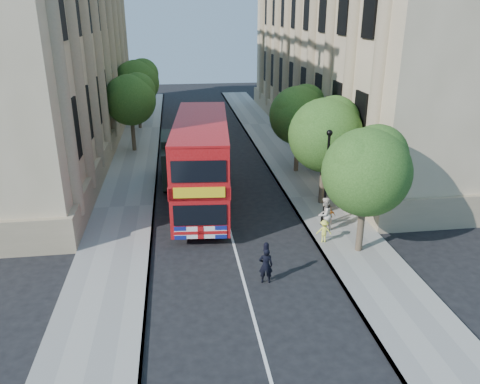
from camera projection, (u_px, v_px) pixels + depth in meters
name	position (u px, v px, depth m)	size (l,w,h in m)	color
ground	(248.00, 297.00, 18.82)	(120.00, 120.00, 0.00)	black
pavement_right	(315.00, 197.00, 28.78)	(3.50, 80.00, 0.12)	gray
pavement_left	(125.00, 207.00, 27.30)	(3.50, 80.00, 0.12)	gray
building_right	(366.00, 33.00, 39.52)	(12.00, 38.00, 18.00)	tan
building_left	(24.00, 36.00, 35.97)	(12.00, 38.00, 18.00)	tan
tree_right_near	(367.00, 167.00, 20.84)	(4.00, 4.00, 6.08)	#473828
tree_right_mid	(326.00, 131.00, 26.32)	(4.20, 4.20, 6.37)	#473828
tree_right_far	(299.00, 112.00, 31.90)	(4.00, 4.00, 6.15)	#473828
tree_left_far	(131.00, 97.00, 36.80)	(4.00, 4.00, 6.30)	#473828
tree_left_back	(137.00, 80.00, 44.10)	(4.20, 4.20, 6.65)	#473828
lamp_post	(326.00, 182.00, 24.10)	(0.32, 0.32, 5.16)	black
double_decker_bus	(202.00, 160.00, 26.73)	(3.77, 11.09, 5.03)	#A40B0D
box_van	(179.00, 161.00, 31.01)	(2.25, 5.37, 3.05)	black
police_constable	(266.00, 265.00, 19.57)	(0.59, 0.39, 1.62)	black
woman_pedestrian	(325.00, 214.00, 23.93)	(0.89, 0.69, 1.83)	white
child_a	(330.00, 216.00, 24.72)	(0.61, 0.25, 1.04)	orange
child_b	(324.00, 231.00, 22.89)	(0.74, 0.43, 1.15)	#F9F855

